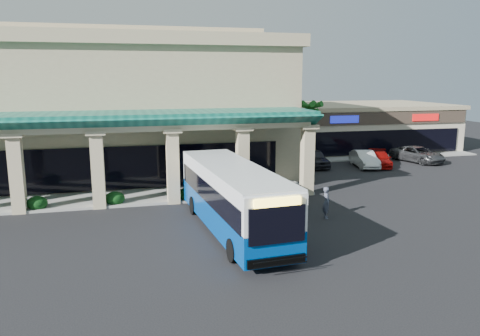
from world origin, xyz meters
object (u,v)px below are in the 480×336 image
object	(u,v)px
pedestrian	(326,202)
car_white	(364,159)
car_red	(380,159)
transit_bus	(233,199)
car_gray	(417,154)
car_silver	(314,158)

from	to	relation	value
pedestrian	car_white	distance (m)	16.30
car_white	car_red	bearing A→B (deg)	13.83
car_red	car_white	bearing A→B (deg)	-153.17
pedestrian	car_white	xyz separation A→B (m)	(9.64, 13.15, -0.17)
transit_bus	car_gray	distance (m)	26.19
transit_bus	car_red	size ratio (longest dim) A/B	2.70
car_silver	car_red	bearing A→B (deg)	-7.31
car_silver	car_gray	bearing A→B (deg)	3.32
car_red	car_gray	distance (m)	4.65
car_silver	car_white	distance (m)	4.42
pedestrian	car_silver	xyz separation A→B (m)	(5.41, 14.43, -0.11)
car_white	pedestrian	bearing A→B (deg)	-115.42
pedestrian	car_gray	bearing A→B (deg)	-31.54
car_silver	car_gray	world-z (taller)	car_silver
pedestrian	car_red	distance (m)	17.33
transit_bus	car_silver	bearing A→B (deg)	50.03
pedestrian	car_silver	distance (m)	15.41
transit_bus	pedestrian	size ratio (longest dim) A/B	6.78
transit_bus	pedestrian	distance (m)	5.77
transit_bus	car_gray	size ratio (longest dim) A/B	2.32
transit_bus	car_silver	xyz separation A→B (m)	(11.05, 15.31, -0.91)
car_gray	car_white	bearing A→B (deg)	173.37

